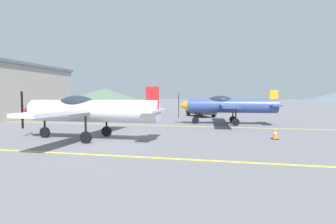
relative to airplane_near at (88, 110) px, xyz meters
The scene contains 8 objects.
ground_plane 2.64m from the airplane_near, ahead, with size 400.00×400.00×0.00m, color slate.
apron_line_near 4.40m from the airplane_near, 59.45° to the right, with size 80.00×0.16×0.01m, color yellow.
apron_line_far 7.91m from the airplane_near, 74.44° to the left, with size 80.00×0.16×0.01m, color yellow.
airplane_near is the anchor object (origin of this frame).
airplane_mid 12.38m from the airplane_near, 52.26° to the left, with size 8.37×9.63×2.88m.
car_sedan 18.47m from the airplane_near, 75.93° to the left, with size 3.87×4.58×1.62m.
traffic_cone_front 10.46m from the airplane_near, 12.62° to the left, with size 0.36×0.36×0.59m.
hill_left 174.16m from the airplane_near, 115.60° to the left, with size 50.65×50.65×7.68m, color #4C6651.
Camera 1 is at (5.40, -13.45, 2.39)m, focal length 28.51 mm.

